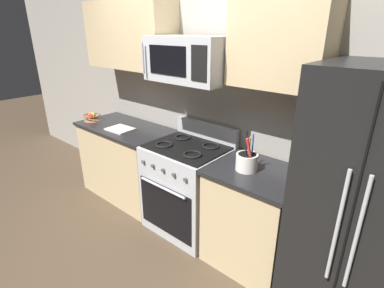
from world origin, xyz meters
name	(u,v)px	position (x,y,z in m)	size (l,w,h in m)	color
ground_plane	(136,262)	(0.00, 0.00, 0.00)	(16.00, 16.00, 0.00)	#473828
wall_back	(213,101)	(0.00, 1.10, 1.30)	(8.00, 0.10, 2.60)	#9E998E
counter_left	(128,161)	(-1.00, 0.71, 0.46)	(1.21, 0.64, 0.91)	tan
range_oven	(188,187)	(0.00, 0.71, 0.47)	(0.76, 0.69, 1.09)	#B2B5BA
counter_right	(253,218)	(0.76, 0.71, 0.46)	(0.74, 0.64, 0.91)	tan
refrigerator	(363,208)	(1.54, 0.69, 0.91)	(0.77, 0.75, 1.81)	black
microwave	(189,59)	(0.00, 0.74, 1.74)	(0.77, 0.44, 0.39)	#B2B5BA
upper_cabinets_left	(129,35)	(-1.00, 0.88, 1.91)	(1.20, 0.34, 0.70)	tan
upper_cabinets_right	(281,39)	(0.77, 0.88, 1.91)	(0.73, 0.34, 0.70)	tan
utensil_crock	(247,161)	(0.68, 0.67, 0.99)	(0.18, 0.18, 0.32)	white
fruit_basket	(92,117)	(-1.49, 0.59, 0.96)	(0.21, 0.21, 0.10)	brown
apple_loose	(89,117)	(-1.52, 0.57, 0.95)	(0.08, 0.08, 0.08)	red
cutting_board	(120,129)	(-0.93, 0.60, 0.92)	(0.28, 0.24, 0.02)	silver
bottle_hot_sauce	(293,170)	(1.03, 0.76, 0.99)	(0.05, 0.05, 0.18)	red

